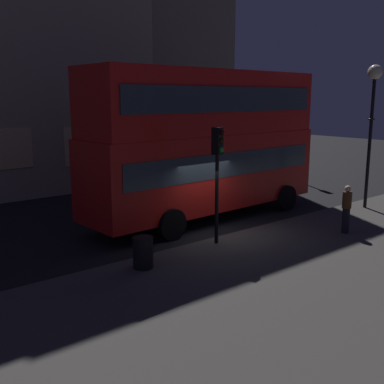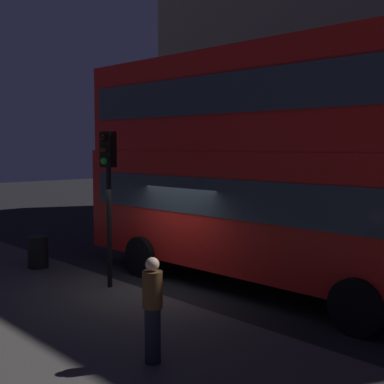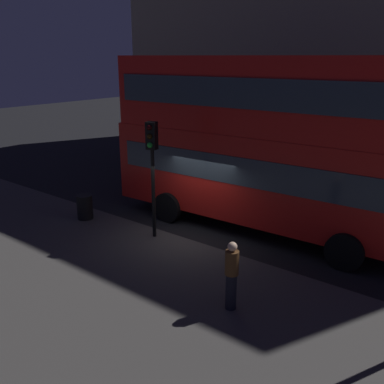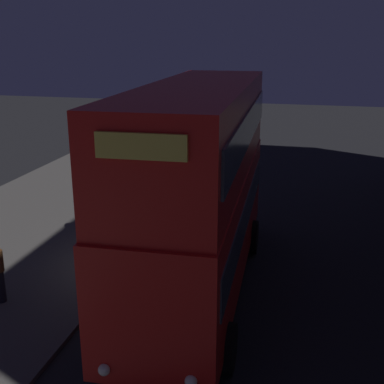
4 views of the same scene
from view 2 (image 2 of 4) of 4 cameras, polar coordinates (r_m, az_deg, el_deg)
name	(u,v)px [view 2 (image 2 of 4)]	position (r m, az deg, el deg)	size (l,w,h in m)	color
ground_plane	(161,291)	(13.15, -3.37, -10.63)	(80.00, 80.00, 0.00)	black
building_with_clock	(345,33)	(26.89, 16.12, 16.10)	(16.84, 9.22, 17.61)	tan
double_decker_bus	(255,159)	(13.13, 6.85, 3.58)	(10.51, 3.23, 5.79)	red
traffic_light_near_kerb	(108,176)	(12.78, -9.04, 1.76)	(0.38, 0.40, 3.76)	black
pedestrian	(153,308)	(8.51, -4.27, -12.38)	(0.32, 0.32, 1.69)	black
litter_bin	(38,252)	(15.58, -16.26, -6.22)	(0.57, 0.57, 0.89)	black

